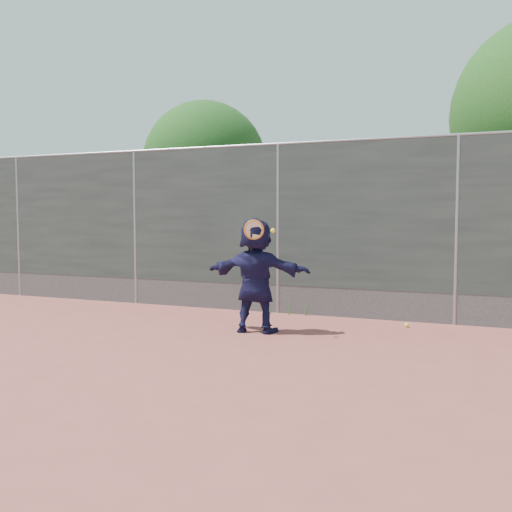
% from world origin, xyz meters
% --- Properties ---
extents(ground, '(80.00, 80.00, 0.00)m').
position_xyz_m(ground, '(0.00, 0.00, 0.00)').
color(ground, '#9E4C42').
rests_on(ground, ground).
extents(player, '(1.62, 0.64, 1.71)m').
position_xyz_m(player, '(0.28, 1.78, 0.85)').
color(player, '#16153C').
rests_on(player, ground).
extents(ball_ground, '(0.07, 0.07, 0.07)m').
position_xyz_m(ball_ground, '(2.32, 3.00, 0.03)').
color(ball_ground, yellow).
rests_on(ball_ground, ground).
extents(fence, '(20.00, 0.06, 3.03)m').
position_xyz_m(fence, '(-0.00, 3.50, 1.58)').
color(fence, '#38423D').
rests_on(fence, ground).
extents(swing_action, '(0.49, 0.17, 0.51)m').
position_xyz_m(swing_action, '(0.36, 1.57, 1.52)').
color(swing_action, orange).
rests_on(swing_action, ground).
extents(tree_left, '(3.15, 3.00, 4.53)m').
position_xyz_m(tree_left, '(-2.85, 6.55, 2.94)').
color(tree_left, '#382314').
rests_on(tree_left, ground).
extents(weed_clump, '(0.68, 0.07, 0.30)m').
position_xyz_m(weed_clump, '(0.29, 3.38, 0.13)').
color(weed_clump, '#387226').
rests_on(weed_clump, ground).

